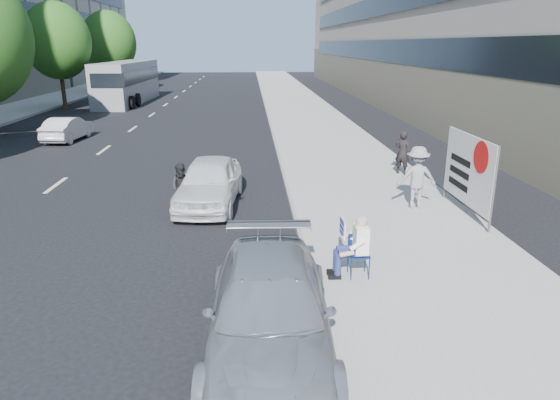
{
  "coord_description": "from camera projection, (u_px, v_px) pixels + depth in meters",
  "views": [
    {
      "loc": [
        0.25,
        -9.08,
        4.68
      ],
      "look_at": [
        0.9,
        1.7,
        1.3
      ],
      "focal_mm": 32.0,
      "sensor_mm": 36.0,
      "label": 1
    }
  ],
  "objects": [
    {
      "name": "pedestrian_woman",
      "position": [
        403.0,
        153.0,
        17.95
      ],
      "size": [
        0.68,
        0.66,
        1.58
      ],
      "primitive_type": "imported",
      "rotation": [
        0.0,
        0.0,
        2.44
      ],
      "color": "black",
      "rests_on": "near_sidewalk"
    },
    {
      "name": "motorcycle",
      "position": [
        183.0,
        190.0,
        14.41
      ],
      "size": [
        0.76,
        2.05,
        1.42
      ],
      "rotation": [
        0.0,
        0.0,
        -0.13
      ],
      "color": "black",
      "rests_on": "ground"
    },
    {
      "name": "white_sedan_mid",
      "position": [
        68.0,
        129.0,
        25.12
      ],
      "size": [
        1.61,
        3.74,
        1.2
      ],
      "primitive_type": "imported",
      "rotation": [
        0.0,
        0.0,
        3.04
      ],
      "color": "silver",
      "rests_on": "ground"
    },
    {
      "name": "seated_protester",
      "position": [
        354.0,
        243.0,
        10.0
      ],
      "size": [
        0.83,
        1.11,
        1.31
      ],
      "color": "navy",
      "rests_on": "near_sidewalk"
    },
    {
      "name": "ground",
      "position": [
        240.0,
        287.0,
        10.03
      ],
      "size": [
        160.0,
        160.0,
        0.0
      ],
      "primitive_type": "plane",
      "color": "black",
      "rests_on": "ground"
    },
    {
      "name": "protest_banner",
      "position": [
        468.0,
        170.0,
        13.59
      ],
      "size": [
        0.08,
        3.06,
        2.2
      ],
      "color": "#4C4C4C",
      "rests_on": "near_sidewalk"
    },
    {
      "name": "jogger",
      "position": [
        417.0,
        177.0,
        14.21
      ],
      "size": [
        1.19,
        0.73,
        1.79
      ],
      "primitive_type": "imported",
      "rotation": [
        0.0,
        0.0,
        3.08
      ],
      "color": "gray",
      "rests_on": "near_sidewalk"
    },
    {
      "name": "bus",
      "position": [
        128.0,
        83.0,
        41.0
      ],
      "size": [
        3.01,
        12.13,
        3.3
      ],
      "rotation": [
        0.0,
        0.0,
        -0.04
      ],
      "color": "gray",
      "rests_on": "ground"
    },
    {
      "name": "tree_far_d",
      "position": [
        57.0,
        41.0,
        36.35
      ],
      "size": [
        4.8,
        4.8,
        7.65
      ],
      "color": "#382616",
      "rests_on": "ground"
    },
    {
      "name": "white_sedan_near",
      "position": [
        209.0,
        182.0,
        14.97
      ],
      "size": [
        2.08,
        4.36,
        1.44
      ],
      "primitive_type": "imported",
      "rotation": [
        0.0,
        0.0,
        -0.09
      ],
      "color": "white",
      "rests_on": "ground"
    },
    {
      "name": "parked_sedan",
      "position": [
        269.0,
        310.0,
        7.8
      ],
      "size": [
        2.14,
        4.89,
        1.4
      ],
      "primitive_type": "imported",
      "rotation": [
        0.0,
        0.0,
        -0.04
      ],
      "color": "#9DA0A4",
      "rests_on": "ground"
    },
    {
      "name": "near_sidewalk",
      "position": [
        314.0,
        126.0,
        29.29
      ],
      "size": [
        5.0,
        120.0,
        0.15
      ],
      "primitive_type": "cube",
      "color": "gray",
      "rests_on": "ground"
    },
    {
      "name": "tree_far_e",
      "position": [
        108.0,
        43.0,
        49.72
      ],
      "size": [
        5.4,
        5.4,
        7.89
      ],
      "color": "#382616",
      "rests_on": "ground"
    }
  ]
}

